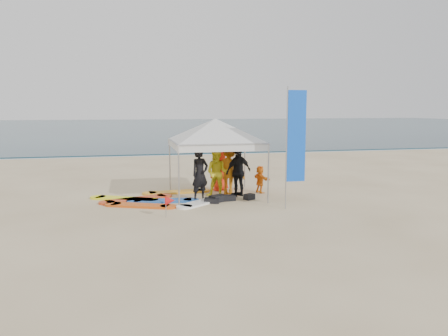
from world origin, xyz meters
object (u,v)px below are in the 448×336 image
person_yellow (217,173)px  canopy_tent (215,119)px  marker_pennant (170,201)px  surfboard_spread (157,199)px  person_black_a (200,174)px  feather_flag (295,138)px  person_black_b (238,172)px  person_seated (260,179)px  person_orange_a (229,169)px  person_orange_b (220,170)px

person_yellow → canopy_tent: bearing=133.6°
canopy_tent → marker_pennant: (-1.94, -2.75, -2.33)m
person_yellow → surfboard_spread: bearing=-150.9°
person_black_a → feather_flag: (2.76, -1.84, 1.36)m
marker_pennant → person_black_b: bearing=42.8°
person_black_b → person_seated: 1.13m
person_black_a → feather_flag: feather_flag is taller
person_black_b → person_yellow: bearing=-28.2°
person_seated → surfboard_spread: size_ratio=0.22×
person_yellow → person_black_b: person_black_b is taller
surfboard_spread → canopy_tent: bearing=8.2°
marker_pennant → feather_flag: bearing=3.7°
feather_flag → marker_pennant: size_ratio=6.08×
person_orange_a → surfboard_spread: 2.91m
person_yellow → canopy_tent: (-0.04, 0.12, 1.95)m
canopy_tent → person_black_a: bearing=-136.0°
person_black_a → person_black_b: person_black_a is taller
person_black_a → person_seated: (2.46, 0.89, -0.40)m
person_black_b → surfboard_spread: bearing=-19.9°
person_yellow → feather_flag: (2.03, -2.37, 1.42)m
person_orange_a → surfboard_spread: (-2.72, -0.49, -0.93)m
person_black_b → person_black_a: bearing=-5.2°
person_black_b → person_orange_a: bearing=-79.3°
person_yellow → person_seated: 1.80m
canopy_tent → surfboard_spread: bearing=-171.8°
marker_pennant → canopy_tent: bearing=54.9°
person_seated → canopy_tent: canopy_tent is taller
person_yellow → marker_pennant: bearing=-102.7°
person_orange_b → canopy_tent: (-0.39, -1.00, 2.00)m
person_seated → canopy_tent: 2.92m
person_black_b → canopy_tent: bearing=-36.4°
surfboard_spread → person_black_a: bearing=-13.2°
person_black_a → surfboard_spread: person_black_a is taller
person_yellow → person_seated: size_ratio=1.67×
person_black_a → canopy_tent: size_ratio=0.43×
person_orange_b → canopy_tent: bearing=43.1°
person_seated → person_orange_a: bearing=75.6°
person_black_a → person_orange_b: person_black_a is taller
person_black_a → feather_flag: bearing=-61.1°
person_seated → marker_pennant: bearing=111.8°
person_black_b → surfboard_spread: 3.09m
canopy_tent → marker_pennant: 4.09m
person_yellow → person_orange_b: 1.18m
person_yellow → canopy_tent: canopy_tent is taller
person_orange_a → person_seated: person_orange_a is taller
person_orange_b → person_black_b: bearing=83.5°
person_yellow → feather_flag: 3.43m
person_orange_b → marker_pennant: (-2.33, -3.75, -0.32)m
person_orange_a → canopy_tent: canopy_tent is taller
person_orange_b → surfboard_spread: person_orange_b is taller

